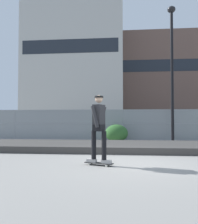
% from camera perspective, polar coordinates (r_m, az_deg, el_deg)
% --- Properties ---
extents(ground_plane, '(120.00, 120.00, 0.00)m').
position_cam_1_polar(ground_plane, '(6.77, 6.44, -12.41)').
color(ground_plane, gray).
extents(gravel_berm, '(13.01, 3.15, 0.25)m').
position_cam_1_polar(gravel_berm, '(9.90, 6.09, -8.34)').
color(gravel_berm, '#3D3A38').
rests_on(gravel_berm, ground_plane).
extents(skateboard, '(0.82, 0.46, 0.07)m').
position_cam_1_polar(skateboard, '(6.46, -0.04, -12.43)').
color(skateboard, black).
rests_on(skateboard, ground_plane).
extents(skater, '(0.71, 0.62, 1.84)m').
position_cam_1_polar(skater, '(6.35, -0.04, -2.92)').
color(skater, '#B2ADA8').
rests_on(skater, skateboard).
extents(chain_fence, '(26.71, 0.06, 1.85)m').
position_cam_1_polar(chain_fence, '(13.85, 5.87, -3.17)').
color(chain_fence, gray).
rests_on(chain_fence, ground_plane).
extents(street_lamp, '(0.44, 0.44, 7.56)m').
position_cam_1_polar(street_lamp, '(13.82, 17.42, 12.43)').
color(street_lamp, black).
rests_on(street_lamp, ground_plane).
extents(parked_car_near, '(4.42, 1.99, 1.66)m').
position_cam_1_polar(parked_car_near, '(17.74, -0.98, -3.21)').
color(parked_car_near, '#B7BABF').
rests_on(parked_car_near, ground_plane).
extents(parked_car_mid, '(4.44, 2.03, 1.66)m').
position_cam_1_polar(parked_car_mid, '(17.92, 16.78, -3.12)').
color(parked_car_mid, silver).
rests_on(parked_car_mid, ground_plane).
extents(library_building, '(18.88, 12.83, 23.15)m').
position_cam_1_polar(library_building, '(48.69, -5.58, 10.34)').
color(library_building, '#B2AFA8').
rests_on(library_building, ground_plane).
extents(office_block, '(31.09, 12.18, 20.09)m').
position_cam_1_polar(office_block, '(56.50, 16.87, 7.13)').
color(office_block, brown).
rests_on(office_block, ground_plane).
extents(shrub_left, '(1.27, 1.04, 0.98)m').
position_cam_1_polar(shrub_left, '(13.03, 4.31, -5.20)').
color(shrub_left, '#2D5B28').
rests_on(shrub_left, ground_plane).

